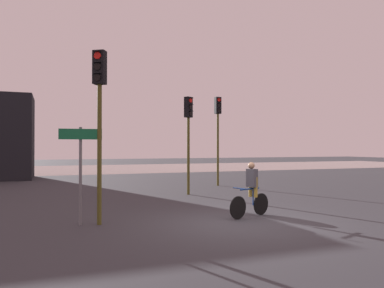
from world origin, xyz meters
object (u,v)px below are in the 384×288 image
at_px(traffic_light_center, 188,126).
at_px(direction_sign_post, 80,161).
at_px(cyclist, 251,189).
at_px(traffic_light_far_right, 218,124).
at_px(traffic_light_near_left, 99,104).

relative_size(traffic_light_center, direction_sign_post, 1.65).
distance_m(traffic_light_center, cyclist, 6.02).
xyz_separation_m(traffic_light_center, cyclist, (-0.06, -5.61, -2.16)).
xyz_separation_m(traffic_light_far_right, traffic_light_near_left, (-7.22, -8.22, -0.09)).
height_order(traffic_light_center, cyclist, traffic_light_center).
bearing_deg(traffic_light_near_left, traffic_light_center, -98.36).
xyz_separation_m(traffic_light_near_left, direction_sign_post, (-0.48, 0.08, -1.52)).
bearing_deg(traffic_light_far_right, traffic_light_center, 42.71).
relative_size(traffic_light_far_right, direction_sign_post, 1.84).
bearing_deg(traffic_light_center, direction_sign_post, 17.55).
relative_size(traffic_light_near_left, direction_sign_post, 1.79).
bearing_deg(direction_sign_post, cyclist, 178.42).
height_order(traffic_light_center, direction_sign_post, traffic_light_center).
distance_m(traffic_light_near_left, direction_sign_post, 1.60).
relative_size(traffic_light_far_right, cyclist, 2.96).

